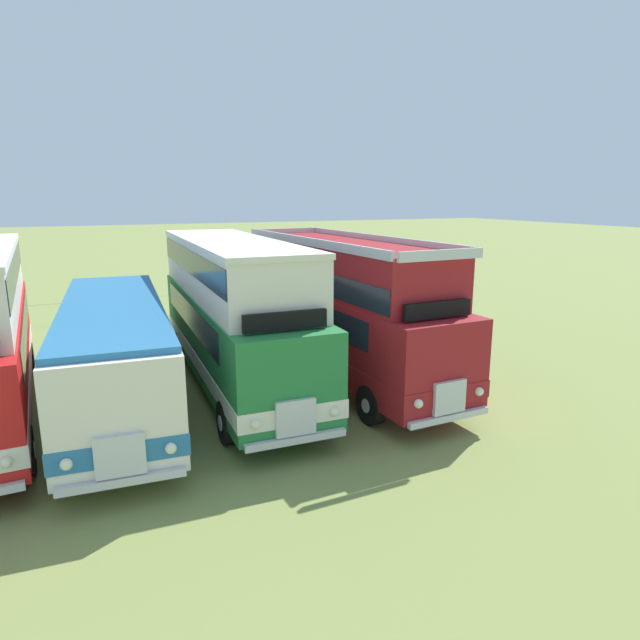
{
  "coord_description": "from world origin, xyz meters",
  "views": [
    {
      "loc": [
        6.13,
        -15.46,
        5.75
      ],
      "look_at": [
        12.89,
        -0.17,
        1.92
      ],
      "focal_mm": 30.66,
      "sensor_mm": 36.0,
      "label": 1
    }
  ],
  "objects": [
    {
      "name": "bus_seventh_in_row",
      "position": [
        6.81,
        -0.34,
        1.75
      ],
      "size": [
        3.16,
        10.67,
        2.99
      ],
      "color": "silver",
      "rests_on": "ground"
    },
    {
      "name": "bus_eighth_in_row",
      "position": [
        10.21,
        0.18,
        2.47
      ],
      "size": [
        2.81,
        10.79,
        4.49
      ],
      "color": "#237538",
      "rests_on": "ground"
    },
    {
      "name": "bus_ninth_in_row",
      "position": [
        13.6,
        -0.27,
        2.36
      ],
      "size": [
        2.97,
        10.62,
        4.52
      ],
      "color": "maroon",
      "rests_on": "ground"
    }
  ]
}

